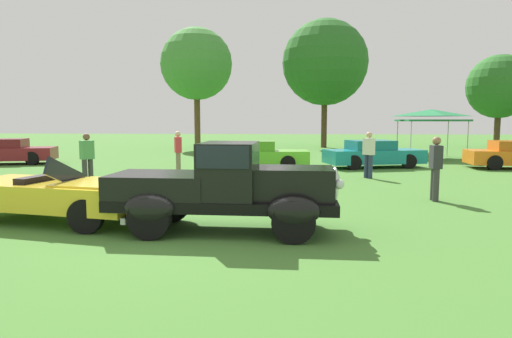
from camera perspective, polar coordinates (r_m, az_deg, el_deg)
The scene contains 14 objects.
ground_plane at distance 8.50m, azimuth -7.42°, elevation -8.19°, with size 120.00×120.00×0.00m, color #42752D.
feature_pickup_truck at distance 8.46m, azimuth -3.96°, elevation -2.24°, with size 4.39×1.91×1.70m.
neighbor_convertible at distance 10.20m, azimuth -23.65°, elevation -2.92°, with size 4.37×2.46×1.40m.
show_car_burgundy at distance 24.57m, azimuth -29.14°, elevation 1.95°, with size 4.39×2.69×1.22m.
show_car_lime at distance 19.41m, azimuth -0.19°, elevation 1.80°, with size 4.67×1.93×1.22m.
show_car_teal at distance 20.58m, azimuth 14.78°, elevation 1.85°, with size 4.59×2.79×1.22m.
spectator_near_truck at distance 12.54m, azimuth 22.00°, elevation 0.32°, with size 0.25×0.41×1.69m.
spectator_between_cars at distance 16.74m, azimuth 14.22°, elevation 1.97°, with size 0.43×0.46×1.69m.
spectator_by_row at distance 17.60m, azimuth -9.94°, elevation 2.27°, with size 0.37×0.46×1.69m.
spectator_far_side at distance 15.39m, azimuth -20.80°, elevation 1.39°, with size 0.44×0.46×1.69m.
canopy_tent_left_field at distance 26.45m, azimuth 21.53°, elevation 6.51°, with size 3.21×3.21×2.71m.
treeline_far_left at distance 34.13m, azimuth -7.62°, elevation 13.15°, with size 5.30×5.30×8.91m.
treeline_mid_left at distance 35.21m, azimuth 8.83°, elevation 13.30°, with size 6.50×6.50×9.73m.
treeline_center at distance 38.97m, azimuth 28.73°, elevation 9.22°, with size 4.80×4.80×7.05m.
Camera 1 is at (1.65, -8.06, 2.11)m, focal length 31.25 mm.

